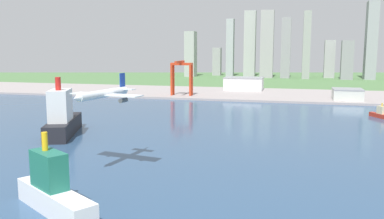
{
  "coord_description": "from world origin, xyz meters",
  "views": [
    {
      "loc": [
        64.61,
        -35.95,
        60.26
      ],
      "look_at": [
        15.32,
        160.53,
        29.71
      ],
      "focal_mm": 38.61,
      "sensor_mm": 36.0,
      "label": 1
    }
  ],
  "objects_px": {
    "tugboat_small": "(379,113)",
    "warehouse_annex": "(347,94)",
    "port_crane_red": "(181,71)",
    "ferry_boat": "(53,191)",
    "cargo_ship": "(62,119)",
    "warehouse_main": "(244,84)",
    "airplane_landing": "(103,94)"
  },
  "relations": [
    {
      "from": "tugboat_small",
      "to": "warehouse_annex",
      "type": "relative_size",
      "value": 0.6
    },
    {
      "from": "port_crane_red",
      "to": "ferry_boat",
      "type": "bearing_deg",
      "value": -82.11
    },
    {
      "from": "ferry_boat",
      "to": "cargo_ship",
      "type": "xyz_separation_m",
      "value": [
        -69.68,
        120.83,
        3.52
      ]
    },
    {
      "from": "tugboat_small",
      "to": "warehouse_annex",
      "type": "height_order",
      "value": "warehouse_annex"
    },
    {
      "from": "ferry_boat",
      "to": "warehouse_main",
      "type": "relative_size",
      "value": 0.84
    },
    {
      "from": "cargo_ship",
      "to": "tugboat_small",
      "type": "bearing_deg",
      "value": 30.12
    },
    {
      "from": "cargo_ship",
      "to": "port_crane_red",
      "type": "relative_size",
      "value": 1.53
    },
    {
      "from": "ferry_boat",
      "to": "tugboat_small",
      "type": "bearing_deg",
      "value": 58.19
    },
    {
      "from": "cargo_ship",
      "to": "port_crane_red",
      "type": "height_order",
      "value": "port_crane_red"
    },
    {
      "from": "airplane_landing",
      "to": "port_crane_red",
      "type": "xyz_separation_m",
      "value": [
        -43.97,
        298.54,
        -5.48
      ]
    },
    {
      "from": "airplane_landing",
      "to": "tugboat_small",
      "type": "xyz_separation_m",
      "value": [
        160.97,
        199.08,
        -34.17
      ]
    },
    {
      "from": "ferry_boat",
      "to": "airplane_landing",
      "type": "bearing_deg",
      "value": 95.09
    },
    {
      "from": "airplane_landing",
      "to": "warehouse_main",
      "type": "distance_m",
      "value": 383.94
    },
    {
      "from": "port_crane_red",
      "to": "warehouse_main",
      "type": "xyz_separation_m",
      "value": [
        65.31,
        83.87,
        -21.3
      ]
    },
    {
      "from": "airplane_landing",
      "to": "ferry_boat",
      "type": "xyz_separation_m",
      "value": [
        4.71,
        -52.84,
        -29.82
      ]
    },
    {
      "from": "ferry_boat",
      "to": "cargo_ship",
      "type": "bearing_deg",
      "value": 119.97
    },
    {
      "from": "airplane_landing",
      "to": "ferry_boat",
      "type": "relative_size",
      "value": 0.93
    },
    {
      "from": "ferry_boat",
      "to": "cargo_ship",
      "type": "distance_m",
      "value": 139.53
    },
    {
      "from": "ferry_boat",
      "to": "warehouse_main",
      "type": "xyz_separation_m",
      "value": [
        16.63,
        435.25,
        3.04
      ]
    },
    {
      "from": "warehouse_main",
      "to": "warehouse_annex",
      "type": "bearing_deg",
      "value": -32.35
    },
    {
      "from": "tugboat_small",
      "to": "port_crane_red",
      "type": "xyz_separation_m",
      "value": [
        -204.94,
        99.46,
        28.68
      ]
    },
    {
      "from": "tugboat_small",
      "to": "cargo_ship",
      "type": "xyz_separation_m",
      "value": [
        -225.95,
        -131.08,
        7.87
      ]
    },
    {
      "from": "cargo_ship",
      "to": "warehouse_annex",
      "type": "distance_m",
      "value": 316.23
    },
    {
      "from": "port_crane_red",
      "to": "warehouse_main",
      "type": "bearing_deg",
      "value": 52.09
    },
    {
      "from": "airplane_landing",
      "to": "ferry_boat",
      "type": "height_order",
      "value": "airplane_landing"
    },
    {
      "from": "ferry_boat",
      "to": "cargo_ship",
      "type": "height_order",
      "value": "cargo_ship"
    },
    {
      "from": "warehouse_annex",
      "to": "warehouse_main",
      "type": "bearing_deg",
      "value": 147.65
    },
    {
      "from": "warehouse_annex",
      "to": "airplane_landing",
      "type": "bearing_deg",
      "value": -115.77
    },
    {
      "from": "cargo_ship",
      "to": "warehouse_annex",
      "type": "relative_size",
      "value": 2.01
    },
    {
      "from": "warehouse_annex",
      "to": "cargo_ship",
      "type": "bearing_deg",
      "value": -131.94
    },
    {
      "from": "tugboat_small",
      "to": "warehouse_main",
      "type": "distance_m",
      "value": 230.57
    },
    {
      "from": "airplane_landing",
      "to": "port_crane_red",
      "type": "distance_m",
      "value": 301.81
    }
  ]
}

